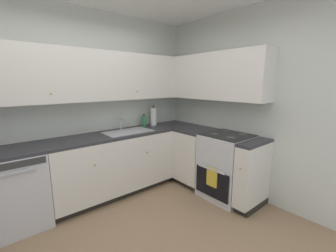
{
  "coord_description": "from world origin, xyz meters",
  "views": [
    {
      "loc": [
        -0.94,
        -1.51,
        1.64
      ],
      "look_at": [
        1.01,
        0.81,
        1.04
      ],
      "focal_mm": 23.5,
      "sensor_mm": 36.0,
      "label": 1
    }
  ],
  "objects_px": {
    "oven_range": "(226,166)",
    "soap_bottle": "(144,121)",
    "paper_towel_roll": "(154,117)",
    "dishwasher": "(17,190)"
  },
  "relations": [
    {
      "from": "dishwasher",
      "to": "paper_towel_roll",
      "type": "height_order",
      "value": "paper_towel_roll"
    },
    {
      "from": "dishwasher",
      "to": "paper_towel_roll",
      "type": "relative_size",
      "value": 2.47
    },
    {
      "from": "oven_range",
      "to": "soap_bottle",
      "type": "xyz_separation_m",
      "value": [
        -0.53,
        1.31,
        0.54
      ]
    },
    {
      "from": "soap_bottle",
      "to": "paper_towel_roll",
      "type": "distance_m",
      "value": 0.19
    },
    {
      "from": "oven_range",
      "to": "soap_bottle",
      "type": "relative_size",
      "value": 5.11
    },
    {
      "from": "dishwasher",
      "to": "oven_range",
      "type": "bearing_deg",
      "value": -25.04
    },
    {
      "from": "oven_range",
      "to": "soap_bottle",
      "type": "bearing_deg",
      "value": 112.26
    },
    {
      "from": "soap_bottle",
      "to": "oven_range",
      "type": "bearing_deg",
      "value": -67.74
    },
    {
      "from": "dishwasher",
      "to": "soap_bottle",
      "type": "distance_m",
      "value": 1.97
    },
    {
      "from": "dishwasher",
      "to": "oven_range",
      "type": "height_order",
      "value": "oven_range"
    }
  ]
}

